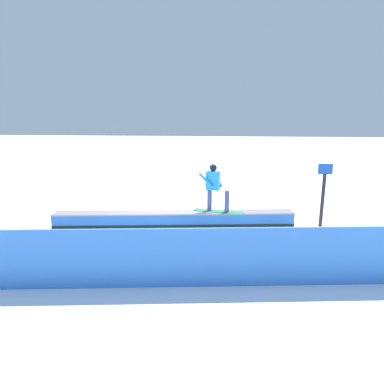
% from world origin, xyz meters
% --- Properties ---
extents(ground_plane, '(120.00, 120.00, 0.00)m').
position_xyz_m(ground_plane, '(0.00, 0.00, 0.00)').
color(ground_plane, white).
extents(grind_box, '(7.37, 1.62, 0.52)m').
position_xyz_m(grind_box, '(0.00, 0.00, 0.24)').
color(grind_box, '#2F6DBA').
rests_on(grind_box, ground_plane).
extents(snowboarder, '(1.57, 0.59, 1.48)m').
position_xyz_m(snowboarder, '(-1.22, -0.23, 1.32)').
color(snowboarder, '#2D874E').
rests_on(snowboarder, grind_box).
extents(safety_fence, '(13.37, 2.13, 1.24)m').
position_xyz_m(safety_fence, '(0.00, 3.62, 0.62)').
color(safety_fence, '#3A7EE0').
rests_on(safety_fence, ground_plane).
extents(trail_marker, '(0.40, 0.10, 2.07)m').
position_xyz_m(trail_marker, '(-4.39, -0.14, 1.11)').
color(trail_marker, '#262628').
rests_on(trail_marker, ground_plane).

